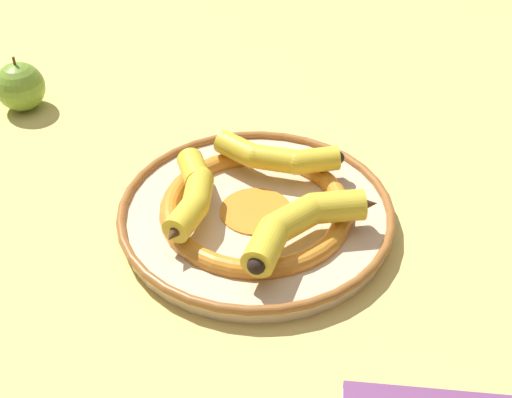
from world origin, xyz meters
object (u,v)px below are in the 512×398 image
banana_b (302,222)px  banana_c (193,194)px  apple (20,87)px  banana_a (273,156)px  decorative_bowl (256,213)px

banana_b → banana_c: size_ratio=1.24×
banana_b → apple: size_ratio=2.17×
banana_a → banana_c: 0.12m
banana_a → banana_b: size_ratio=0.90×
banana_c → decorative_bowl: bearing=-81.7°
decorative_bowl → apple: bearing=179.0°
decorative_bowl → banana_a: banana_a is taller
apple → banana_c: bearing=-8.3°
banana_b → banana_c: banana_b is taller
decorative_bowl → banana_b: bearing=-12.5°
banana_b → decorative_bowl: bearing=-87.8°
decorative_bowl → apple: size_ratio=3.94×
decorative_bowl → banana_c: 0.08m
decorative_bowl → apple: 0.45m
decorative_bowl → banana_b: banana_b is taller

